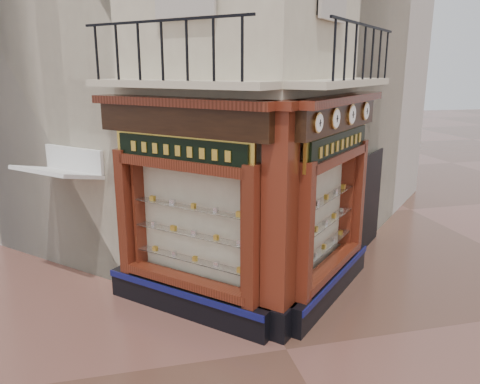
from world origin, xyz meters
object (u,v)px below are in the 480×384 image
object	(u,v)px
clock_c	(351,115)
signboard_right	(339,144)
clock_d	(366,111)
awning	(68,281)
clock_b	(335,119)
corner_pilaster	(279,227)
clock_a	(318,123)
signboard_left	(180,150)

from	to	relation	value
clock_c	signboard_right	world-z (taller)	clock_c
clock_d	awning	size ratio (longest dim) A/B	0.22
clock_b	clock_c	distance (m)	0.85
clock_d	signboard_right	bearing A→B (deg)	174.56
corner_pilaster	clock_c	distance (m)	2.67
clock_a	clock_c	xyz separation A→B (m)	(1.14, 1.14, -0.00)
signboard_left	signboard_right	world-z (taller)	signboard_right
corner_pilaster	clock_d	distance (m)	3.38
clock_b	clock_d	size ratio (longest dim) A/B	0.99
clock_c	clock_d	xyz separation A→B (m)	(0.62, 0.62, 0.00)
clock_c	clock_d	bearing A→B (deg)	0.00
corner_pilaster	clock_b	xyz separation A→B (m)	(1.14, 0.54, 1.67)
clock_c	signboard_right	bearing A→B (deg)	158.55
clock_c	signboard_right	size ratio (longest dim) A/B	0.18
signboard_left	signboard_right	size ratio (longest dim) A/B	0.97
clock_c	clock_d	world-z (taller)	clock_c
clock_a	clock_c	bearing A→B (deg)	0.00
clock_b	signboard_left	distance (m)	2.70
corner_pilaster	signboard_right	size ratio (longest dim) A/B	1.83
corner_pilaster	clock_c	size ratio (longest dim) A/B	10.22
corner_pilaster	clock_d	xyz separation A→B (m)	(2.36, 1.76, 1.67)
corner_pilaster	signboard_right	world-z (taller)	corner_pilaster
corner_pilaster	awning	world-z (taller)	corner_pilaster
corner_pilaster	clock_c	bearing A→B (deg)	-11.87
clock_a	awning	world-z (taller)	clock_a
corner_pilaster	awning	bearing A→B (deg)	95.92
awning	signboard_left	distance (m)	4.37
clock_c	clock_d	distance (m)	0.88
clock_a	clock_d	xyz separation A→B (m)	(1.76, 1.76, 0.00)
clock_c	awning	xyz separation A→B (m)	(-5.50, 1.92, -3.62)
corner_pilaster	clock_a	distance (m)	1.78
corner_pilaster	clock_a	world-z (taller)	corner_pilaster
clock_c	clock_d	size ratio (longest dim) A/B	1.07
awning	signboard_right	bearing A→B (deg)	-156.34
awning	signboard_left	world-z (taller)	signboard_left
clock_a	signboard_left	distance (m)	2.36
clock_b	signboard_left	size ratio (longest dim) A/B	0.17
clock_b	clock_d	distance (m)	1.72
awning	clock_a	bearing A→B (deg)	-170.06
clock_a	signboard_right	distance (m)	1.43
clock_b	clock_a	bearing A→B (deg)	-180.00
clock_a	awning	xyz separation A→B (m)	(-4.36, 3.06, -3.62)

